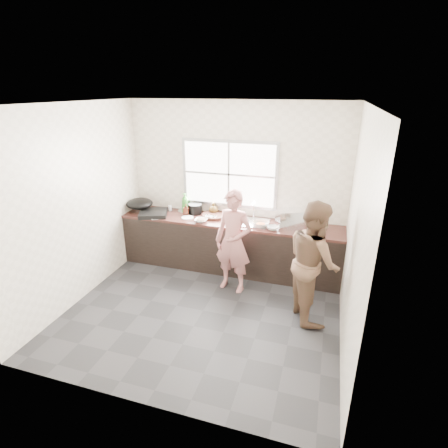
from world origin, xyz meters
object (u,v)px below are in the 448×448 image
(bowl_mince, at_px, (201,220))
(black_pot, at_px, (195,209))
(glass_jar, at_px, (170,208))
(burner, at_px, (153,213))
(bowl_crabs, at_px, (261,225))
(bottle_green, at_px, (185,202))
(woman, at_px, (233,245))
(person_side, at_px, (313,261))
(bowl_held, at_px, (272,228))
(dish_rack, at_px, (290,219))
(cutting_board, at_px, (215,215))
(pot_lid_right, at_px, (186,211))
(plate_food, at_px, (187,218))
(pot_lid_left, at_px, (156,217))
(bottle_brown_short, at_px, (213,209))
(bottle_brown_tall, at_px, (186,210))
(wok, at_px, (140,204))

(bowl_mince, height_order, black_pot, black_pot)
(glass_jar, bearing_deg, burner, -119.79)
(bowl_crabs, relative_size, bottle_green, 0.65)
(woman, xyz_separation_m, bottle_green, (-1.10, 0.83, 0.30))
(person_side, height_order, bowl_held, person_side)
(dish_rack, bearing_deg, glass_jar, 150.43)
(cutting_board, bearing_deg, bowl_held, -15.84)
(burner, distance_m, pot_lid_right, 0.57)
(woman, relative_size, glass_jar, 15.59)
(black_pot, relative_size, dish_rack, 0.61)
(plate_food, xyz_separation_m, pot_lid_left, (-0.52, -0.11, -0.00))
(burner, bearing_deg, bottle_green, 40.41)
(glass_jar, relative_size, pot_lid_right, 0.33)
(bowl_held, bearing_deg, bottle_brown_short, 158.91)
(bowl_held, bearing_deg, burner, 178.53)
(bowl_crabs, xyz_separation_m, bottle_brown_tall, (-1.31, 0.16, 0.05))
(woman, bearing_deg, person_side, -5.68)
(bowl_mince, relative_size, black_pot, 0.88)
(wok, height_order, pot_lid_right, wok)
(bowl_held, xyz_separation_m, bottle_brown_tall, (-1.50, 0.23, 0.05))
(bottle_brown_tall, distance_m, burner, 0.56)
(bowl_held, bearing_deg, bottle_brown_tall, 171.28)
(cutting_board, relative_size, burner, 0.94)
(bottle_brown_short, bearing_deg, wok, -168.06)
(plate_food, bearing_deg, bottle_brown_tall, 118.92)
(cutting_board, bearing_deg, plate_food, -154.57)
(bottle_brown_tall, height_order, dish_rack, dish_rack)
(bottle_brown_short, distance_m, dish_rack, 1.34)
(bowl_crabs, height_order, bottle_brown_tall, bottle_brown_tall)
(bowl_crabs, relative_size, pot_lid_right, 0.75)
(pot_lid_left, xyz_separation_m, pot_lid_right, (0.36, 0.44, 0.00))
(person_side, height_order, bowl_mince, person_side)
(pot_lid_right, bearing_deg, pot_lid_left, -129.42)
(bowl_mince, relative_size, wok, 0.45)
(burner, distance_m, pot_lid_left, 0.12)
(bowl_held, xyz_separation_m, bottle_green, (-1.60, 0.42, 0.13))
(burner, bearing_deg, pot_lid_left, -42.14)
(burner, xyz_separation_m, dish_rack, (2.26, 0.11, 0.11))
(bowl_held, bearing_deg, bowl_mince, -179.52)
(bottle_brown_short, relative_size, wok, 0.41)
(bowl_crabs, relative_size, dish_rack, 0.55)
(black_pot, relative_size, pot_lid_right, 0.83)
(wok, bearing_deg, dish_rack, 0.22)
(wok, bearing_deg, woman, -17.17)
(bowl_mince, xyz_separation_m, bottle_brown_short, (0.07, 0.43, 0.07))
(dish_rack, bearing_deg, pot_lid_left, 160.38)
(bowl_crabs, distance_m, wok, 2.14)
(bottle_green, distance_m, dish_rack, 1.85)
(pot_lid_right, bearing_deg, glass_jar, -166.71)
(black_pot, height_order, glass_jar, black_pot)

